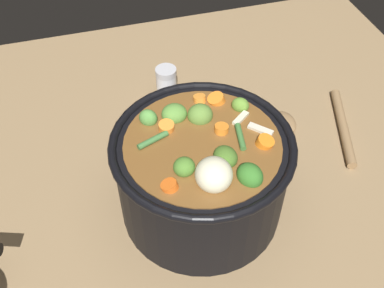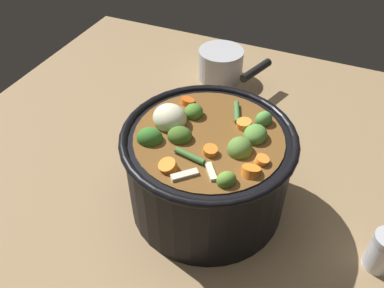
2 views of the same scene
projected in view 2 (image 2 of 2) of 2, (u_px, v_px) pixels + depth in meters
The scene contains 4 objects.
ground_plane at pixel (206, 201), 0.68m from camera, with size 1.10×1.10×0.00m, color #8C704C.
cooking_pot at pixel (207, 168), 0.62m from camera, with size 0.26×0.26×0.18m.
salt_shaker at pixel (383, 251), 0.57m from camera, with size 0.04×0.04×0.07m.
small_saucepan at pixel (222, 64), 0.94m from camera, with size 0.17×0.13×0.07m.
Camera 2 is at (-0.15, 0.41, 0.53)m, focal length 37.40 mm.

